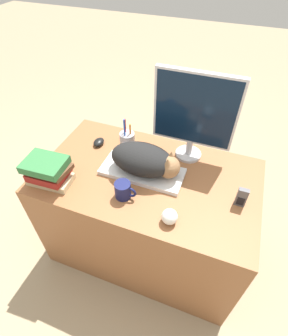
# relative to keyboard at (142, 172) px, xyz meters

# --- Properties ---
(ground_plane) EXTENTS (12.00, 12.00, 0.00)m
(ground_plane) POSITION_rel_keyboard_xyz_m (0.03, -0.35, -0.73)
(ground_plane) COLOR #998466
(desk) EXTENTS (1.17, 0.69, 0.71)m
(desk) POSITION_rel_keyboard_xyz_m (0.03, -0.00, -0.37)
(desk) COLOR brown
(desk) RESTS_ON ground_plane
(keyboard) EXTENTS (0.44, 0.19, 0.02)m
(keyboard) POSITION_rel_keyboard_xyz_m (0.00, 0.00, 0.00)
(keyboard) COLOR silver
(keyboard) RESTS_ON desk
(cat) EXTENTS (0.37, 0.20, 0.16)m
(cat) POSITION_rel_keyboard_xyz_m (0.02, 0.00, 0.09)
(cat) COLOR black
(cat) RESTS_ON keyboard
(monitor) EXTENTS (0.42, 0.15, 0.50)m
(monitor) POSITION_rel_keyboard_xyz_m (0.20, 0.23, 0.27)
(monitor) COLOR #B7B7BC
(monitor) RESTS_ON desk
(computer_mouse) EXTENTS (0.06, 0.08, 0.04)m
(computer_mouse) POSITION_rel_keyboard_xyz_m (-0.33, 0.14, 0.01)
(computer_mouse) COLOR black
(computer_mouse) RESTS_ON desk
(coffee_mug) EXTENTS (0.11, 0.08, 0.09)m
(coffee_mug) POSITION_rel_keyboard_xyz_m (-0.03, -0.18, 0.03)
(coffee_mug) COLOR #141947
(coffee_mug) RESTS_ON desk
(pen_cup) EXTENTS (0.09, 0.09, 0.20)m
(pen_cup) POSITION_rel_keyboard_xyz_m (-0.16, 0.18, 0.04)
(pen_cup) COLOR #939399
(pen_cup) RESTS_ON desk
(baseball) EXTENTS (0.07, 0.07, 0.07)m
(baseball) POSITION_rel_keyboard_xyz_m (0.22, -0.25, 0.02)
(baseball) COLOR silver
(baseball) RESTS_ON desk
(phone) EXTENTS (0.05, 0.03, 0.11)m
(phone) POSITION_rel_keyboard_xyz_m (0.51, -0.03, 0.04)
(phone) COLOR #4C4C51
(phone) RESTS_ON desk
(book_stack) EXTENTS (0.23, 0.17, 0.15)m
(book_stack) POSITION_rel_keyboard_xyz_m (-0.42, -0.22, 0.06)
(book_stack) COLOR #C6B284
(book_stack) RESTS_ON desk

